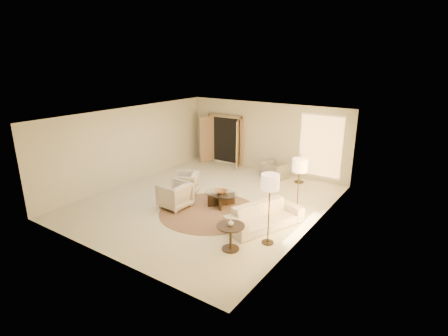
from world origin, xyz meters
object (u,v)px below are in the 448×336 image
Objects in this scene: floor_lamp_near at (300,168)px; bowl at (221,192)px; accent_chair at (274,167)px; coffee_table at (221,198)px; armchair_left at (186,182)px; end_table at (231,233)px; armchair_right at (175,194)px; side_vase at (300,166)px; side_table at (300,174)px; floor_lamp_far at (270,185)px; sofa at (265,216)px; end_vase at (231,223)px.

floor_lamp_near is 2.59m from bowl.
accent_chair reaches higher than coffee_table.
armchair_left is 1.64m from bowl.
armchair_right is at bearing 157.76° from end_table.
armchair_left is 0.92× the size of armchair_right.
armchair_right is 4.93m from side_vase.
armchair_right is 0.49× the size of floor_lamp_near.
end_table is 5.53m from side_vase.
side_vase is at bearing -116.57° from side_table.
floor_lamp_far is 7.18× the size of side_vase.
armchair_right is 3.06m from end_table.
sofa is 1.60m from end_vase.
armchair_right reaches higher than armchair_left.
sofa is at bearing 85.60° from end_vase.
floor_lamp_far is at bearing -28.98° from bowl.
armchair_left reaches higher than side_vase.
floor_lamp_near is (2.30, 0.55, 1.24)m from coffee_table.
armchair_right reaches higher than end_table.
armchair_left is 2.19× the size of bowl.
side_vase is (-0.50, 5.50, 0.22)m from end_table.
end_vase is (2.83, -1.16, 0.28)m from armchair_right.
side_vase is at bearing -161.01° from accent_chair.
bowl is 1.46× the size of side_vase.
coffee_table is 1.87× the size of end_table.
floor_lamp_near is (0.49, 1.07, 1.19)m from sofa.
armchair_left is at bearing 100.34° from sofa.
end_vase is at bearing -103.12° from floor_lamp_near.
sofa is at bearing 122.92° from floor_lamp_far.
armchair_left reaches higher than sofa.
side_vase is (-0.50, 5.50, -0.06)m from end_vase.
floor_lamp_far is at bearing 43.52° from armchair_left.
armchair_right is at bearing -141.60° from bowl.
accent_chair reaches higher than armchair_left.
floor_lamp_near is at bearing -68.92° from side_vase.
armchair_right is 3.45× the size of side_vase.
coffee_table is at bearing 57.05° from armchair_left.
armchair_left is 4.30m from side_vase.
armchair_right is at bearing 119.59° from sofa.
accent_chair reaches higher than side_vase.
floor_lamp_far is 1.30m from end_vase.
coffee_table is at bearing -109.10° from side_vase.
floor_lamp_near is 4.79× the size of bowl.
side_table is at bearing -161.01° from accent_chair.
floor_lamp_near is at bearing -2.40° from sofa.
floor_lamp_near reaches higher than armchair_right.
side_vase is (2.33, 4.34, 0.22)m from armchair_right.
accent_chair is at bearing 166.06° from armchair_right.
coffee_table is 2.68m from floor_lamp_near.
side_vase is (2.81, 3.24, 0.25)m from armchair_left.
floor_lamp_near is at bearing 13.46° from bowl.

